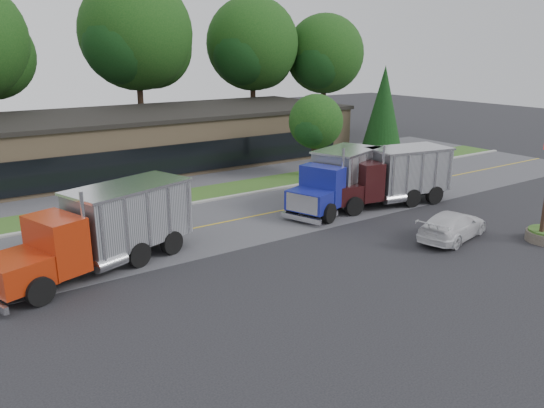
% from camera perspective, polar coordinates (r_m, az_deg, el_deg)
% --- Properties ---
extents(ground, '(140.00, 140.00, 0.00)m').
position_cam_1_polar(ground, '(22.82, 8.64, -7.33)').
color(ground, '#2E2E32').
rests_on(ground, ground).
extents(road, '(60.00, 8.00, 0.02)m').
position_cam_1_polar(road, '(29.57, -3.26, -1.60)').
color(road, slate).
rests_on(road, ground).
extents(center_line, '(60.00, 0.12, 0.01)m').
position_cam_1_polar(center_line, '(29.57, -3.26, -1.60)').
color(center_line, gold).
rests_on(center_line, ground).
extents(curb, '(60.00, 0.30, 0.12)m').
position_cam_1_polar(curb, '(33.09, -7.03, 0.25)').
color(curb, '#9E9E99').
rests_on(curb, ground).
extents(grass_verge, '(60.00, 3.40, 0.03)m').
position_cam_1_polar(grass_verge, '(34.64, -8.41, 0.93)').
color(grass_verge, '#2B501B').
rests_on(grass_verge, ground).
extents(far_parking, '(60.00, 7.00, 0.02)m').
position_cam_1_polar(far_parking, '(39.07, -11.66, 2.53)').
color(far_parking, slate).
rests_on(far_parking, ground).
extents(strip_mall, '(32.00, 12.00, 4.00)m').
position_cam_1_polar(strip_mall, '(44.87, -12.47, 6.85)').
color(strip_mall, '#927859').
rests_on(strip_mall, ground).
extents(tree_far_c, '(10.98, 10.33, 15.66)m').
position_cam_1_polar(tree_far_c, '(52.68, -14.26, 16.83)').
color(tree_far_c, '#382619').
rests_on(tree_far_c, ground).
extents(tree_far_d, '(10.08, 9.48, 14.38)m').
position_cam_1_polar(tree_far_d, '(57.15, -2.04, 16.39)').
color(tree_far_d, '#382619').
rests_on(tree_far_d, ground).
extents(tree_far_e, '(9.01, 8.48, 12.85)m').
position_cam_1_polar(tree_far_e, '(60.25, 5.70, 15.39)').
color(tree_far_e, '#382619').
rests_on(tree_far_e, ground).
extents(evergreen_right, '(3.43, 3.43, 7.79)m').
position_cam_1_polar(evergreen_right, '(48.05, 11.90, 10.22)').
color(evergreen_right, '#382619').
rests_on(evergreen_right, ground).
extents(tree_verge, '(4.22, 3.97, 6.02)m').
position_cam_1_polar(tree_verge, '(39.25, 4.75, 8.56)').
color(tree_verge, '#382619').
rests_on(tree_verge, ground).
extents(dump_truck_red, '(9.30, 5.13, 3.36)m').
position_cam_1_polar(dump_truck_red, '(23.74, -17.37, -2.29)').
color(dump_truck_red, black).
rests_on(dump_truck_red, ground).
extents(dump_truck_blue, '(7.30, 4.64, 3.36)m').
position_cam_1_polar(dump_truck_blue, '(31.46, 7.09, 2.79)').
color(dump_truck_blue, black).
rests_on(dump_truck_blue, ground).
extents(dump_truck_maroon, '(8.39, 3.90, 3.36)m').
position_cam_1_polar(dump_truck_maroon, '(32.81, 12.87, 3.08)').
color(dump_truck_maroon, black).
rests_on(dump_truck_maroon, ground).
extents(rally_car, '(5.07, 2.95, 1.38)m').
position_cam_1_polar(rally_car, '(27.77, 18.84, -2.18)').
color(rally_car, silver).
rests_on(rally_car, ground).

